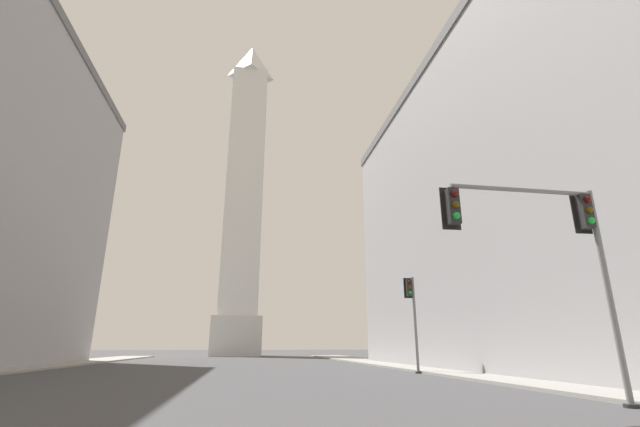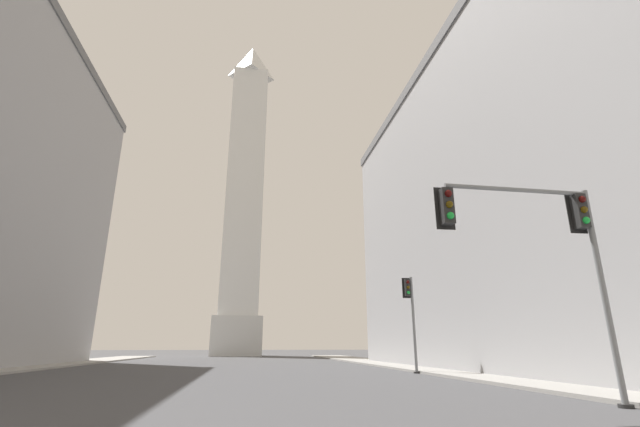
{
  "view_description": "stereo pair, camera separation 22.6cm",
  "coord_description": "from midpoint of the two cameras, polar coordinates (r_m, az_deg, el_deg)",
  "views": [
    {
      "loc": [
        1.53,
        -2.25,
        1.63
      ],
      "look_at": [
        10.68,
        52.25,
        18.79
      ],
      "focal_mm": 24.0,
      "sensor_mm": 36.0,
      "label": 1
    },
    {
      "loc": [
        1.75,
        -2.28,
        1.63
      ],
      "look_at": [
        10.68,
        52.25,
        18.79
      ],
      "focal_mm": 24.0,
      "sensor_mm": 36.0,
      "label": 2
    }
  ],
  "objects": [
    {
      "name": "traffic_light_near_right",
      "position": [
        14.66,
        27.92,
        -2.54
      ],
      "size": [
        5.21,
        0.5,
        6.36
      ],
      "color": "slate",
      "rests_on": "ground_plane"
    },
    {
      "name": "obelisk",
      "position": [
        82.44,
        -10.11,
        2.82
      ],
      "size": [
        8.4,
        8.4,
        62.18
      ],
      "color": "silver",
      "rests_on": "ground_plane"
    },
    {
      "name": "building_right",
      "position": [
        39.56,
        33.08,
        1.06
      ],
      "size": [
        26.42,
        42.0,
        24.31
      ],
      "color": "#9E9EA0",
      "rests_on": "ground_plane"
    },
    {
      "name": "sidewalk_right",
      "position": [
        32.27,
        15.69,
        -19.42
      ],
      "size": [
        5.0,
        90.34,
        0.15
      ],
      "primitive_type": "cube",
      "color": "gray",
      "rests_on": "ground_plane"
    },
    {
      "name": "traffic_light_mid_right",
      "position": [
        29.07,
        12.0,
        -12.3
      ],
      "size": [
        0.77,
        0.51,
        6.01
      ],
      "color": "slate",
      "rests_on": "ground_plane"
    }
  ]
}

